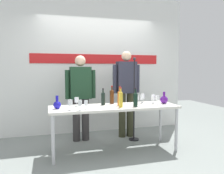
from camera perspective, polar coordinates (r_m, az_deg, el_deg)
The scene contains 23 objects.
ground_plane at distance 3.96m, azimuth 0.62°, elevation -15.91°, with size 10.00×10.00×0.00m, color gray.
back_wall at distance 4.99m, azimuth -3.75°, elevation 5.91°, with size 4.03×0.11×3.00m.
display_table at distance 3.77m, azimuth 0.63°, elevation -5.80°, with size 2.14×0.66×0.77m.
decanter_blue_left at distance 3.59m, azimuth -13.78°, elevation -4.33°, with size 0.12×0.12×0.21m.
decanter_blue_right at distance 4.09m, azimuth 13.08°, elevation -3.11°, with size 0.14×0.14×0.21m.
presenter_left at distance 4.33m, azimuth -7.99°, elevation -1.48°, with size 0.58×0.22×1.64m.
presenter_right at distance 4.55m, azimuth 3.64°, elevation -0.43°, with size 0.57×0.22×1.74m.
wine_bottle_0 at distance 3.68m, azimuth 6.00°, elevation -3.04°, with size 0.07×0.07×0.31m.
wine_bottle_1 at distance 3.99m, azimuth -0.03°, elevation -2.28°, with size 0.08×0.08×0.32m.
wine_bottle_2 at distance 3.60m, azimuth 2.24°, elevation -3.03°, with size 0.06×0.06×0.32m.
wine_bottle_3 at distance 3.84m, azimuth -2.28°, elevation -2.78°, with size 0.07×0.07×0.29m.
wine_bottle_4 at distance 3.79m, azimuth 1.96°, elevation -2.65°, with size 0.08×0.08×0.33m.
wine_glass_left_0 at distance 3.46m, azimuth -6.63°, elevation -4.10°, with size 0.06×0.06×0.14m.
wine_glass_left_1 at distance 3.38m, azimuth -8.12°, elevation -4.11°, with size 0.06×0.06×0.15m.
wine_glass_left_2 at distance 3.42m, azimuth -10.61°, elevation -3.97°, with size 0.07×0.07×0.16m.
wine_glass_left_3 at distance 3.74m, azimuth -8.98°, elevation -3.30°, with size 0.07×0.07×0.15m.
wine_glass_right_0 at distance 3.95m, azimuth 6.40°, elevation -2.76°, with size 0.07×0.07×0.16m.
wine_glass_right_1 at distance 3.93m, azimuth 11.46°, elevation -2.81°, with size 0.07×0.07×0.16m.
wine_glass_right_2 at distance 4.17m, azimuth 7.86°, elevation -2.40°, with size 0.06×0.06×0.16m.
wine_glass_right_3 at distance 4.18m, azimuth 10.44°, elevation -2.44°, with size 0.07×0.07×0.15m.
wine_glass_right_4 at distance 4.03m, azimuth 10.41°, elevation -2.84°, with size 0.07×0.07×0.14m.
wine_glass_right_5 at distance 4.07m, azimuth 7.59°, elevation -2.64°, with size 0.06×0.06×0.15m.
microphone_stand at distance 4.40m, azimuth 5.63°, elevation -6.44°, with size 0.20×0.20×1.61m.
Camera 1 is at (-1.07, -3.55, 1.39)m, focal length 35.95 mm.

